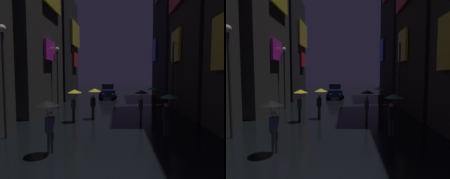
{
  "view_description": "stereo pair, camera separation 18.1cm",
  "coord_description": "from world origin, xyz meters",
  "views": [
    {
      "loc": [
        0.48,
        -3.9,
        3.1
      ],
      "look_at": [
        0.0,
        9.52,
        2.08
      ],
      "focal_mm": 32.0,
      "sensor_mm": 36.0,
      "label": 1
    },
    {
      "loc": [
        0.66,
        -3.89,
        3.1
      ],
      "look_at": [
        0.0,
        9.52,
        2.08
      ],
      "focal_mm": 32.0,
      "sensor_mm": 36.0,
      "label": 2
    }
  ],
  "objects": [
    {
      "name": "pedestrian_midstreet_left_black",
      "position": [
        1.87,
        8.59,
        1.67
      ],
      "size": [
        0.9,
        0.9,
        2.12
      ],
      "color": "#38332D",
      "rests_on": "ground"
    },
    {
      "name": "streetlamp_left_near",
      "position": [
        -5.0,
        5.4,
        3.4
      ],
      "size": [
        0.36,
        0.36,
        5.42
      ],
      "color": "#2D2D33",
      "rests_on": "ground"
    },
    {
      "name": "pedestrian_foreground_right_green",
      "position": [
        3.13,
        11.82,
        1.67
      ],
      "size": [
        0.9,
        0.9,
        2.12
      ],
      "color": "black",
      "rests_on": "ground"
    },
    {
      "name": "car_distant",
      "position": [
        -1.01,
        21.62,
        0.93
      ],
      "size": [
        2.52,
        4.27,
        1.92
      ],
      "color": "navy",
      "rests_on": "ground"
    },
    {
      "name": "pedestrian_near_crossing_black",
      "position": [
        -2.22,
        3.5,
        1.67
      ],
      "size": [
        0.9,
        0.9,
        2.12
      ],
      "color": "#2D2D38",
      "rests_on": "ground"
    },
    {
      "name": "pedestrian_foreground_left_green",
      "position": [
        2.94,
        6.14,
        1.67
      ],
      "size": [
        0.9,
        0.9,
        2.12
      ],
      "color": "#38332D",
      "rests_on": "ground"
    },
    {
      "name": "streetlamp_right_far",
      "position": [
        5.0,
        13.17,
        3.7
      ],
      "size": [
        0.36,
        0.36,
        5.98
      ],
      "color": "#2D2D33",
      "rests_on": "ground"
    },
    {
      "name": "streetlamp_left_far",
      "position": [
        -5.0,
        13.71,
        3.44
      ],
      "size": [
        0.36,
        0.36,
        5.5
      ],
      "color": "#2D2D33",
      "rests_on": "ground"
    },
    {
      "name": "building_left_far",
      "position": [
        -7.48,
        21.53,
        6.41
      ],
      "size": [
        4.25,
        7.11,
        12.79
      ],
      "color": "black",
      "rests_on": "ground"
    },
    {
      "name": "building_right_far",
      "position": [
        7.49,
        22.35,
        9.46
      ],
      "size": [
        4.25,
        8.68,
        18.93
      ],
      "color": "black",
      "rests_on": "ground"
    },
    {
      "name": "pedestrian_far_right_yellow",
      "position": [
        -2.43,
        8.85,
        1.67
      ],
      "size": [
        0.9,
        0.9,
        2.12
      ],
      "color": "black",
      "rests_on": "ground"
    },
    {
      "name": "pedestrian_midstreet_centre_yellow",
      "position": [
        -1.25,
        9.85,
        1.67
      ],
      "size": [
        0.9,
        0.9,
        2.12
      ],
      "color": "#38332D",
      "rests_on": "ground"
    }
  ]
}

